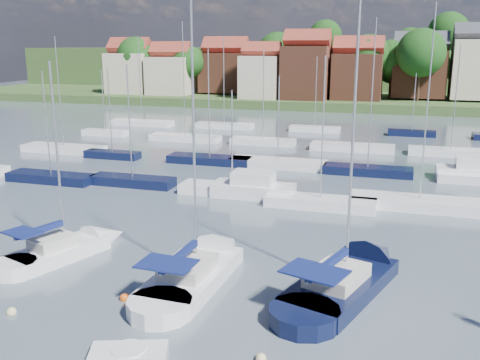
% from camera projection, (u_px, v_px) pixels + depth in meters
% --- Properties ---
extents(ground, '(260.00, 260.00, 0.00)m').
position_uv_depth(ground, '(342.00, 156.00, 62.88)').
color(ground, '#43505B').
rests_on(ground, ground).
extents(sailboat_left, '(5.31, 9.60, 12.76)m').
position_uv_depth(sailboat_left, '(72.00, 248.00, 33.22)').
color(sailboat_left, white).
rests_on(sailboat_left, ground).
extents(sailboat_centre, '(3.66, 12.21, 16.41)m').
position_uv_depth(sailboat_centre, '(204.00, 267.00, 30.52)').
color(sailboat_centre, white).
rests_on(sailboat_centre, ground).
extents(sailboat_navy, '(7.15, 13.27, 17.73)m').
position_uv_depth(sailboat_navy, '(354.00, 275.00, 29.38)').
color(sailboat_navy, black).
rests_on(sailboat_navy, ground).
extents(tender, '(3.46, 2.44, 0.68)m').
position_uv_depth(tender, '(129.00, 355.00, 21.94)').
color(tender, white).
rests_on(tender, ground).
extents(buoy_b, '(0.48, 0.48, 0.48)m').
position_uv_depth(buoy_b, '(12.00, 314.00, 25.86)').
color(buoy_b, beige).
rests_on(buoy_b, ground).
extents(buoy_c, '(0.49, 0.49, 0.49)m').
position_uv_depth(buoy_c, '(125.00, 300.00, 27.30)').
color(buoy_c, '#D85914').
rests_on(buoy_c, ground).
extents(buoy_d, '(0.45, 0.45, 0.45)m').
position_uv_depth(buoy_d, '(261.00, 360.00, 22.03)').
color(buoy_d, beige).
rests_on(buoy_d, ground).
extents(buoy_e, '(0.53, 0.53, 0.53)m').
position_uv_depth(buoy_e, '(356.00, 278.00, 29.85)').
color(buoy_e, beige).
rests_on(buoy_e, ground).
extents(marina_field, '(79.62, 41.41, 15.93)m').
position_uv_depth(marina_field, '(355.00, 162.00, 57.73)').
color(marina_field, white).
rests_on(marina_field, ground).
extents(far_shore_town, '(212.46, 90.00, 22.27)m').
position_uv_depth(far_shore_town, '(390.00, 76.00, 147.08)').
color(far_shore_town, '#3A562B').
rests_on(far_shore_town, ground).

